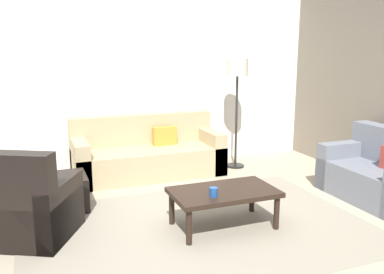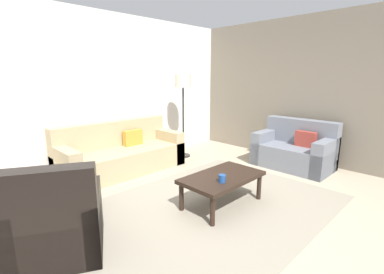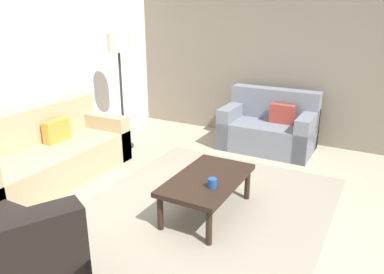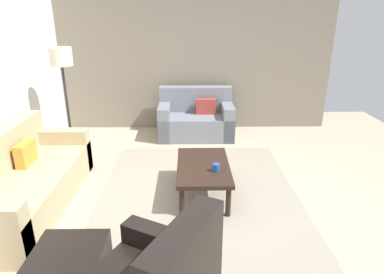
# 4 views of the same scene
# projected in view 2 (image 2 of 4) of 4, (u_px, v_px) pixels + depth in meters

# --- Properties ---
(ground_plane) EXTENTS (8.00, 8.00, 0.00)m
(ground_plane) POSITION_uv_depth(u_px,v_px,m) (205.00, 210.00, 3.50)
(ground_plane) COLOR tan
(rear_partition) EXTENTS (6.00, 0.12, 2.80)m
(rear_partition) POSITION_uv_depth(u_px,v_px,m) (101.00, 91.00, 4.99)
(rear_partition) COLOR silver
(rear_partition) RESTS_ON ground_plane
(stone_feature_panel) EXTENTS (0.12, 5.20, 2.80)m
(stone_feature_panel) POSITION_uv_depth(u_px,v_px,m) (311.00, 91.00, 5.25)
(stone_feature_panel) COLOR slate
(stone_feature_panel) RESTS_ON ground_plane
(area_rug) EXTENTS (3.59, 2.48, 0.01)m
(area_rug) POSITION_uv_depth(u_px,v_px,m) (205.00, 209.00, 3.50)
(area_rug) COLOR gray
(area_rug) RESTS_ON ground_plane
(couch_main) EXTENTS (2.18, 0.89, 0.88)m
(couch_main) POSITION_uv_depth(u_px,v_px,m) (120.00, 154.00, 4.90)
(couch_main) COLOR tan
(couch_main) RESTS_ON ground_plane
(couch_loveseat) EXTENTS (0.82, 1.35, 0.88)m
(couch_loveseat) POSITION_uv_depth(u_px,v_px,m) (295.00, 151.00, 5.12)
(couch_loveseat) COLOR slate
(couch_loveseat) RESTS_ON ground_plane
(armchair_leather) EXTENTS (1.08, 1.08, 0.95)m
(armchair_leather) POSITION_uv_depth(u_px,v_px,m) (56.00, 227.00, 2.53)
(armchair_leather) COLOR black
(armchair_leather) RESTS_ON ground_plane
(ottoman) EXTENTS (0.56, 0.56, 0.40)m
(ottoman) POSITION_uv_depth(u_px,v_px,m) (69.00, 200.00, 3.33)
(ottoman) COLOR black
(ottoman) RESTS_ON ground_plane
(coffee_table) EXTENTS (1.10, 0.64, 0.41)m
(coffee_table) POSITION_uv_depth(u_px,v_px,m) (222.00, 179.00, 3.56)
(coffee_table) COLOR black
(coffee_table) RESTS_ON ground_plane
(cup) EXTENTS (0.09, 0.09, 0.09)m
(cup) POSITION_uv_depth(u_px,v_px,m) (222.00, 178.00, 3.32)
(cup) COLOR #1E478C
(cup) RESTS_ON coffee_table
(lamp_standing) EXTENTS (0.32, 0.32, 1.71)m
(lamp_standing) POSITION_uv_depth(u_px,v_px,m) (183.00, 89.00, 5.52)
(lamp_standing) COLOR black
(lamp_standing) RESTS_ON ground_plane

